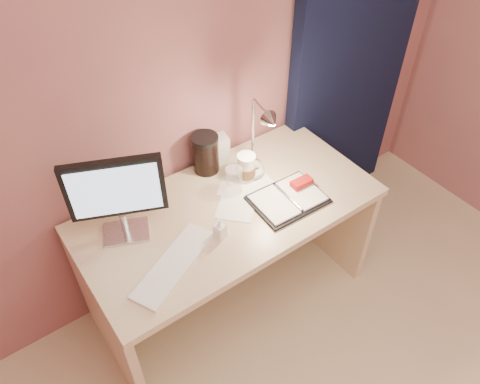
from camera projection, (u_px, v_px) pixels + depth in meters
room at (343, 44)px, 2.47m from camera, size 3.50×3.50×3.50m
desk at (221, 230)px, 2.36m from camera, size 1.40×0.70×0.73m
monitor at (117, 192)px, 1.88m from camera, size 0.37×0.20×0.42m
keyboard at (174, 264)px, 1.92m from camera, size 0.45×0.31×0.02m
planner at (289, 197)px, 2.19m from camera, size 0.34×0.26×0.05m
paper_a at (233, 187)px, 2.26m from camera, size 0.19×0.19×0.00m
paper_b at (250, 179)px, 2.30m from camera, size 0.18×0.18×0.00m
paper_c at (236, 208)px, 2.16m from camera, size 0.24×0.24×0.00m
coffee_cup at (246, 168)px, 2.26m from camera, size 0.09×0.09×0.15m
clear_cup at (234, 180)px, 2.19m from camera, size 0.08×0.08×0.14m
bowl at (252, 171)px, 2.32m from camera, size 0.15×0.15×0.04m
lotion_bottle at (220, 228)px, 2.00m from camera, size 0.06×0.06×0.10m
dark_jar at (206, 155)px, 2.30m from camera, size 0.13×0.13×0.18m
product_box at (218, 149)px, 2.36m from camera, size 0.11×0.09×0.15m
desk_lamp at (271, 133)px, 2.14m from camera, size 0.13×0.26×0.43m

